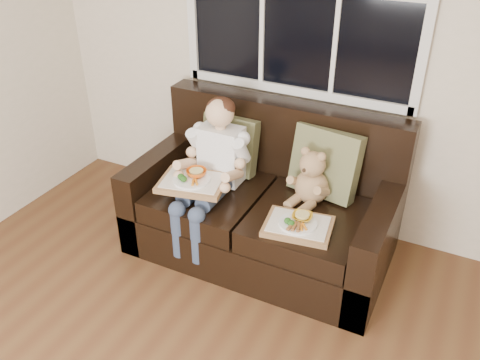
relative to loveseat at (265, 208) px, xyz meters
The scene contains 8 objects.
room_walls 2.42m from the loveseat, 79.93° to the right, with size 4.52×5.02×2.71m.
loveseat is the anchor object (origin of this frame).
pillow_left 0.50m from the loveseat, 155.89° to the left, with size 0.40×0.19×0.41m.
pillow_right 0.52m from the loveseat, 23.95° to the left, with size 0.47×0.27×0.45m.
child 0.49m from the loveseat, 158.86° to the right, with size 0.41×0.60×0.93m.
teddy_bear 0.42m from the loveseat, ahead, with size 0.26×0.31×0.38m.
tray_left 0.55m from the loveseat, 143.55° to the right, with size 0.47×0.40×0.10m.
tray_right 0.49m from the loveseat, 41.09° to the right, with size 0.43×0.35×0.09m.
Camera 1 is at (0.75, -0.61, 2.24)m, focal length 38.00 mm.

